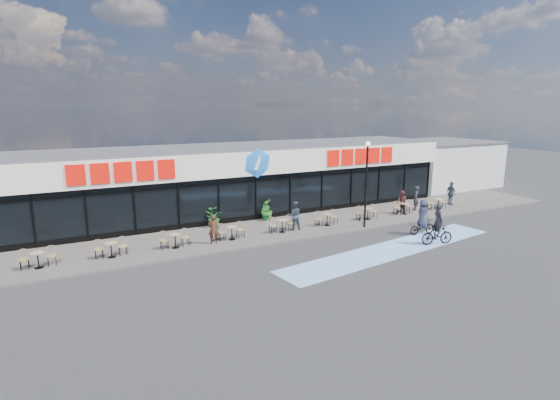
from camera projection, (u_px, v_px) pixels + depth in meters
name	position (u px, v px, depth m)	size (l,w,h in m)	color
ground	(312.00, 252.00, 22.21)	(120.00, 120.00, 0.00)	#28282B
sidewalk	(273.00, 230.00, 26.10)	(44.00, 5.00, 0.10)	#55504B
bike_lane	(393.00, 249.00, 22.69)	(14.00, 2.20, 0.01)	#78A9E2
building	(238.00, 179.00, 30.33)	(30.60, 6.57, 4.75)	black
neighbour_building	(440.00, 163.00, 40.49)	(9.20, 7.20, 4.11)	silver
lamp_post	(366.00, 177.00, 25.80)	(0.28, 0.28, 5.18)	black
bistro_set_0	(38.00, 258.00, 19.81)	(1.54, 0.62, 0.90)	tan
bistro_set_1	(111.00, 248.00, 21.21)	(1.54, 0.62, 0.90)	tan
bistro_set_2	(175.00, 239.00, 22.61)	(1.54, 0.62, 0.90)	tan
bistro_set_3	(231.00, 231.00, 24.00)	(1.54, 0.62, 0.90)	tan
bistro_set_4	(281.00, 224.00, 25.40)	(1.54, 0.62, 0.90)	tan
bistro_set_5	(326.00, 218.00, 26.80)	(1.54, 0.62, 0.90)	tan
bistro_set_6	(367.00, 212.00, 28.19)	(1.54, 0.62, 0.90)	tan
bistro_set_7	(404.00, 207.00, 29.59)	(1.54, 0.62, 0.90)	tan
bistro_set_8	(437.00, 203.00, 30.99)	(1.54, 0.62, 0.90)	tan
potted_plant_left	(213.00, 218.00, 26.39)	(1.03, 0.89, 1.15)	#1F6E26
potted_plant_mid	(267.00, 209.00, 28.15)	(0.73, 0.73, 1.31)	#255D1A
potted_plant_right	(265.00, 213.00, 27.88)	(0.57, 0.46, 1.04)	#1D6628
patron_left	(213.00, 229.00, 23.17)	(0.58, 0.38, 1.59)	#432418
patron_right	(294.00, 215.00, 25.74)	(0.84, 0.65, 1.73)	#2A3441
pedestrian_a	(402.00, 202.00, 29.73)	(0.76, 0.59, 1.57)	#552C2F
pedestrian_b	(451.00, 193.00, 32.15)	(1.02, 0.42, 1.73)	#344252
pedestrian_c	(416.00, 198.00, 30.58)	(0.62, 0.41, 1.70)	#23232B
cyclist_a	(437.00, 230.00, 23.33)	(1.87, 0.94, 2.22)	black
cyclist_b	(423.00, 221.00, 25.18)	(1.73, 0.82, 2.06)	black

